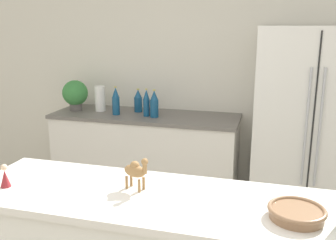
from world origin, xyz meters
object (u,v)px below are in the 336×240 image
at_px(refrigerator, 308,128).
at_px(camel_figurine, 136,170).
at_px(back_bottle_0, 154,104).
at_px(back_bottle_2, 146,103).
at_px(fruit_bowl, 297,213).
at_px(wise_man_figurine_blue, 5,177).
at_px(paper_towel_roll, 100,99).
at_px(back_bottle_3, 138,101).
at_px(back_bottle_1, 116,101).
at_px(potted_plant, 75,94).

height_order(refrigerator, camel_figurine, refrigerator).
distance_m(back_bottle_0, back_bottle_2, 0.09).
bearing_deg(fruit_bowl, camel_figurine, 172.68).
relative_size(refrigerator, wise_man_figurine_blue, 14.97).
distance_m(paper_towel_roll, back_bottle_2, 0.55).
bearing_deg(paper_towel_roll, back_bottle_2, -9.86).
bearing_deg(back_bottle_3, back_bottle_1, -133.23).
height_order(potted_plant, fruit_bowl, potted_plant).
relative_size(potted_plant, back_bottle_2, 1.16).
relative_size(paper_towel_roll, back_bottle_3, 1.08).
xyz_separation_m(fruit_bowl, camel_figurine, (-0.73, 0.09, 0.07)).
xyz_separation_m(paper_towel_roll, camel_figurine, (1.10, -1.92, 0.06)).
height_order(camel_figurine, wise_man_figurine_blue, camel_figurine).
distance_m(refrigerator, back_bottle_3, 1.65).
bearing_deg(back_bottle_2, wise_man_figurine_blue, -91.79).
distance_m(potted_plant, back_bottle_0, 0.89).
height_order(paper_towel_roll, wise_man_figurine_blue, paper_towel_roll).
bearing_deg(refrigerator, back_bottle_0, -178.73).
height_order(paper_towel_roll, fruit_bowl, paper_towel_roll).
xyz_separation_m(refrigerator, back_bottle_2, (-1.50, -0.01, 0.14)).
xyz_separation_m(refrigerator, back_bottle_3, (-1.64, 0.15, 0.13)).
distance_m(back_bottle_2, back_bottle_3, 0.21).
bearing_deg(wise_man_figurine_blue, fruit_bowl, 2.03).
distance_m(paper_towel_roll, fruit_bowl, 2.72).
xyz_separation_m(potted_plant, paper_towel_roll, (0.26, 0.04, -0.04)).
bearing_deg(back_bottle_3, potted_plant, -171.08).
xyz_separation_m(fruit_bowl, wise_man_figurine_blue, (-1.35, -0.05, 0.02)).
xyz_separation_m(back_bottle_0, camel_figurine, (0.48, -1.80, 0.06)).
bearing_deg(wise_man_figurine_blue, camel_figurine, 12.73).
bearing_deg(back_bottle_1, back_bottle_0, -0.13).
relative_size(refrigerator, back_bottle_2, 6.43).
xyz_separation_m(refrigerator, paper_towel_roll, (-2.04, 0.08, 0.14)).
xyz_separation_m(potted_plant, back_bottle_3, (0.66, 0.10, -0.06)).
height_order(back_bottle_1, back_bottle_2, back_bottle_1).
bearing_deg(fruit_bowl, refrigerator, 83.87).
xyz_separation_m(back_bottle_1, fruit_bowl, (1.60, -1.90, -0.01)).
bearing_deg(back_bottle_0, camel_figurine, -75.16).
relative_size(back_bottle_3, camel_figurine, 1.42).
distance_m(refrigerator, camel_figurine, 2.07).
distance_m(paper_towel_roll, camel_figurine, 2.21).
height_order(back_bottle_2, fruit_bowl, back_bottle_2).
relative_size(potted_plant, paper_towel_roll, 1.22).
height_order(back_bottle_1, fruit_bowl, back_bottle_1).
bearing_deg(refrigerator, potted_plant, 178.85).
height_order(paper_towel_roll, camel_figurine, camel_figurine).
bearing_deg(potted_plant, back_bottle_1, -8.92).
height_order(back_bottle_2, back_bottle_3, back_bottle_2).
distance_m(back_bottle_0, camel_figurine, 1.87).
bearing_deg(back_bottle_3, back_bottle_2, -47.93).
bearing_deg(potted_plant, paper_towel_roll, 8.16).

